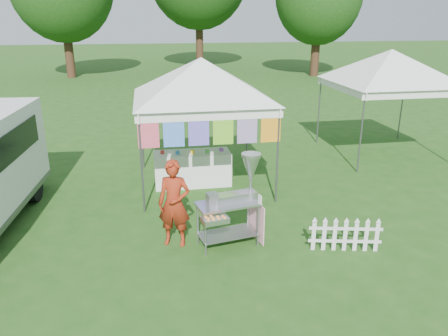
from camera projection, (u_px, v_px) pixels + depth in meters
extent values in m
plane|color=#1F4B15|center=(230.00, 256.00, 7.43)|extent=(120.00, 120.00, 0.00)
cylinder|color=#59595E|center=(142.00, 164.00, 8.78)|extent=(0.04, 0.04, 2.10)
cylinder|color=#59595E|center=(277.00, 157.00, 9.25)|extent=(0.04, 0.04, 2.10)
cylinder|color=#59595E|center=(142.00, 130.00, 11.42)|extent=(0.04, 0.04, 2.10)
cylinder|color=#59595E|center=(247.00, 125.00, 11.89)|extent=(0.04, 0.04, 2.10)
cube|color=white|center=(211.00, 115.00, 8.70)|extent=(3.00, 0.03, 0.22)
cube|color=white|center=(195.00, 92.00, 11.34)|extent=(3.00, 0.03, 0.22)
pyramid|color=white|center=(201.00, 57.00, 9.69)|extent=(4.24, 4.24, 0.90)
cylinder|color=#59595E|center=(211.00, 111.00, 8.67)|extent=(3.00, 0.03, 0.03)
cube|color=#C51890|center=(148.00, 131.00, 8.58)|extent=(0.42, 0.01, 0.70)
cube|color=blue|center=(174.00, 130.00, 8.66)|extent=(0.42, 0.01, 0.70)
cube|color=purple|center=(199.00, 129.00, 8.75)|extent=(0.42, 0.01, 0.70)
cube|color=#178A19|center=(223.00, 128.00, 8.83)|extent=(0.42, 0.01, 0.70)
cube|color=teal|center=(247.00, 127.00, 8.91)|extent=(0.42, 0.01, 0.70)
cube|color=#E44719|center=(271.00, 126.00, 9.00)|extent=(0.42, 0.01, 0.70)
cylinder|color=#59595E|center=(361.00, 133.00, 11.08)|extent=(0.04, 0.04, 2.10)
cylinder|color=#59595E|center=(319.00, 110.00, 13.72)|extent=(0.04, 0.04, 2.10)
cylinder|color=#59595E|center=(402.00, 107.00, 14.19)|extent=(0.04, 0.04, 2.10)
cube|color=white|center=(417.00, 94.00, 11.00)|extent=(3.00, 0.03, 0.22)
cube|color=white|center=(364.00, 79.00, 13.64)|extent=(3.00, 0.03, 0.22)
pyramid|color=white|center=(392.00, 49.00, 11.99)|extent=(4.24, 4.24, 0.90)
cylinder|color=#59595E|center=(418.00, 91.00, 10.98)|extent=(3.00, 0.03, 0.03)
cylinder|color=#352213|center=(68.00, 46.00, 28.07)|extent=(0.56, 0.56, 3.96)
cylinder|color=#352213|center=(199.00, 36.00, 33.13)|extent=(0.56, 0.56, 4.84)
cylinder|color=#352213|center=(315.00, 49.00, 28.94)|extent=(0.56, 0.56, 3.52)
cylinder|color=gray|center=(206.00, 235.00, 7.32)|extent=(0.04, 0.04, 0.80)
cylinder|color=gray|center=(258.00, 225.00, 7.64)|extent=(0.04, 0.04, 0.80)
cylinder|color=gray|center=(198.00, 224.00, 7.70)|extent=(0.04, 0.04, 0.80)
cylinder|color=gray|center=(248.00, 215.00, 8.03)|extent=(0.04, 0.04, 0.80)
cube|color=gray|center=(228.00, 234.00, 7.73)|extent=(1.09, 0.69, 0.01)
cube|color=#B7B7BC|center=(228.00, 204.00, 7.54)|extent=(1.15, 0.73, 0.04)
cube|color=#B7B7BC|center=(235.00, 197.00, 7.61)|extent=(0.79, 0.36, 0.13)
cube|color=gray|center=(212.00, 199.00, 7.45)|extent=(0.21, 0.23, 0.20)
cylinder|color=gray|center=(251.00, 178.00, 7.60)|extent=(0.05, 0.05, 0.80)
cone|color=#B7B7BC|center=(251.00, 166.00, 7.52)|extent=(0.38, 0.38, 0.36)
cylinder|color=#B7B7BC|center=(251.00, 155.00, 7.46)|extent=(0.40, 0.40, 0.05)
cube|color=#B7B7BC|center=(215.00, 220.00, 7.15)|extent=(0.47, 0.34, 0.09)
cube|color=pink|center=(256.00, 220.00, 7.86)|extent=(0.14, 0.66, 0.72)
cube|color=white|center=(260.00, 199.00, 7.45)|extent=(0.04, 0.13, 0.16)
imported|color=maroon|center=(174.00, 204.00, 7.59)|extent=(0.66, 0.53, 1.57)
cube|color=black|center=(13.00, 145.00, 8.20)|extent=(0.25, 2.79, 0.56)
cylinder|color=black|center=(33.00, 186.00, 9.55)|extent=(0.28, 0.71, 0.69)
cube|color=silver|center=(314.00, 235.00, 7.55)|extent=(0.07, 0.03, 0.56)
cube|color=silver|center=(324.00, 236.00, 7.55)|extent=(0.07, 0.03, 0.56)
cube|color=silver|center=(335.00, 236.00, 7.54)|extent=(0.07, 0.03, 0.56)
cube|color=silver|center=(345.00, 236.00, 7.53)|extent=(0.07, 0.03, 0.56)
cube|color=silver|center=(356.00, 236.00, 7.53)|extent=(0.07, 0.03, 0.56)
cube|color=silver|center=(366.00, 236.00, 7.52)|extent=(0.07, 0.03, 0.56)
cube|color=silver|center=(377.00, 237.00, 7.51)|extent=(0.07, 0.03, 0.56)
cube|color=silver|center=(345.00, 241.00, 7.57)|extent=(1.24, 0.30, 0.05)
cube|color=silver|center=(346.00, 229.00, 7.49)|extent=(1.24, 0.30, 0.05)
cube|color=white|center=(193.00, 168.00, 10.48)|extent=(1.80, 0.70, 0.81)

